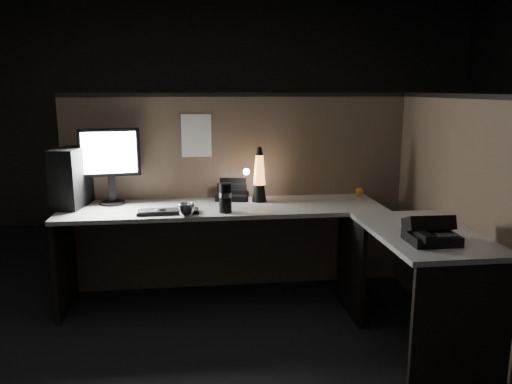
{
  "coord_description": "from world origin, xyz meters",
  "views": [
    {
      "loc": [
        -0.35,
        -2.9,
        1.56
      ],
      "look_at": [
        0.06,
        0.35,
        0.88
      ],
      "focal_mm": 35.0,
      "sensor_mm": 36.0,
      "label": 1
    }
  ],
  "objects": [
    {
      "name": "desk_phone",
      "position": [
        0.93,
        -0.4,
        0.79
      ],
      "size": [
        0.26,
        0.28,
        0.16
      ],
      "rotation": [
        0.0,
        0.0,
        -0.02
      ],
      "color": "black",
      "rests_on": "desk"
    },
    {
      "name": "floor",
      "position": [
        0.0,
        0.0,
        0.0
      ],
      "size": [
        6.0,
        6.0,
        0.0
      ],
      "primitive_type": "plane",
      "color": "black",
      "rests_on": "ground"
    },
    {
      "name": "travel_mug",
      "position": [
        -0.14,
        0.41,
        0.83
      ],
      "size": [
        0.09,
        0.09,
        0.2
      ],
      "primitive_type": "cylinder",
      "color": "black",
      "rests_on": "desk"
    },
    {
      "name": "steel_mug",
      "position": [
        -0.41,
        0.34,
        0.77
      ],
      "size": [
        0.14,
        0.14,
        0.09
      ],
      "primitive_type": "imported",
      "rotation": [
        0.0,
        0.0,
        -0.38
      ],
      "color": "silver",
      "rests_on": "desk"
    },
    {
      "name": "partition_right",
      "position": [
        1.33,
        0.1,
        0.75
      ],
      "size": [
        0.06,
        1.66,
        1.5
      ],
      "primitive_type": "cube",
      "color": "brown",
      "rests_on": "ground"
    },
    {
      "name": "clip_lamp",
      "position": [
        0.03,
        0.81,
        0.88
      ],
      "size": [
        0.05,
        0.19,
        0.25
      ],
      "color": "white",
      "rests_on": "desk"
    },
    {
      "name": "figurine",
      "position": [
        0.92,
        0.76,
        0.78
      ],
      "size": [
        0.06,
        0.06,
        0.06
      ],
      "primitive_type": "sphere",
      "color": "gold",
      "rests_on": "desk"
    },
    {
      "name": "organizer",
      "position": [
        -0.07,
        0.82,
        0.77
      ],
      "size": [
        0.27,
        0.25,
        0.17
      ],
      "rotation": [
        0.0,
        0.0,
        -0.25
      ],
      "color": "black",
      "rests_on": "desk"
    },
    {
      "name": "pinned_paper",
      "position": [
        -0.33,
        0.9,
        1.21
      ],
      "size": [
        0.22,
        0.0,
        0.32
      ],
      "primitive_type": "cube",
      "color": "white",
      "rests_on": "partition_back"
    },
    {
      "name": "pc_tower",
      "position": [
        -1.22,
        0.75,
        0.94
      ],
      "size": [
        0.24,
        0.42,
        0.42
      ],
      "primitive_type": "cube",
      "rotation": [
        0.0,
        0.0,
        -0.17
      ],
      "color": "black",
      "rests_on": "desk"
    },
    {
      "name": "partition_back",
      "position": [
        0.0,
        0.93,
        0.75
      ],
      "size": [
        2.66,
        0.06,
        1.5
      ],
      "primitive_type": "cube",
      "color": "brown",
      "rests_on": "ground"
    },
    {
      "name": "mouse",
      "position": [
        -0.59,
        0.42,
        0.75
      ],
      "size": [
        0.1,
        0.07,
        0.04
      ],
      "primitive_type": "ellipsoid",
      "rotation": [
        0.0,
        0.0,
        -0.04
      ],
      "color": "black",
      "rests_on": "desk"
    },
    {
      "name": "desk",
      "position": [
        0.18,
        0.25,
        0.58
      ],
      "size": [
        2.6,
        1.6,
        0.73
      ],
      "color": "#ABA9A1",
      "rests_on": "ground"
    },
    {
      "name": "lava_lamp",
      "position": [
        0.13,
        0.72,
        0.9
      ],
      "size": [
        0.11,
        0.11,
        0.41
      ],
      "color": "black",
      "rests_on": "desk"
    },
    {
      "name": "keyboard",
      "position": [
        -0.53,
        0.43,
        0.74
      ],
      "size": [
        0.41,
        0.14,
        0.02
      ],
      "primitive_type": "cube",
      "rotation": [
        0.0,
        0.0,
        0.01
      ],
      "color": "black",
      "rests_on": "desk"
    },
    {
      "name": "room_shell",
      "position": [
        0.0,
        0.0,
        1.62
      ],
      "size": [
        6.0,
        6.0,
        6.0
      ],
      "color": "silver",
      "rests_on": "ground"
    },
    {
      "name": "monitor",
      "position": [
        -0.95,
        0.78,
        1.06
      ],
      "size": [
        0.43,
        0.18,
        0.55
      ],
      "rotation": [
        0.0,
        0.0,
        0.15
      ],
      "color": "black",
      "rests_on": "desk"
    }
  ]
}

